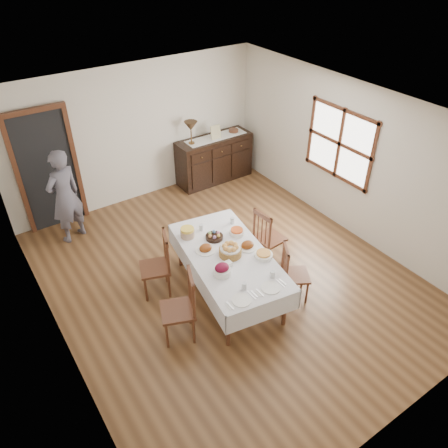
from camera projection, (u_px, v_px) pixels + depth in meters
ground at (228, 277)px, 6.82m from camera, size 6.00×6.00×0.00m
room_shell at (203, 176)px, 6.10m from camera, size 5.02×6.02×2.65m
dining_table at (228, 259)px, 6.18m from camera, size 1.39×2.24×0.72m
chair_left_near at (181, 306)px, 5.59m from camera, size 0.56×0.56×1.03m
chair_left_far at (158, 264)px, 6.28m from camera, size 0.54×0.54×1.01m
chair_right_near at (293, 272)px, 6.21m from camera, size 0.52×0.52×0.91m
chair_right_far at (268, 237)px, 6.84m from camera, size 0.44×0.44×0.99m
sideboard at (214, 159)px, 9.09m from camera, size 1.59×0.58×0.95m
person at (64, 194)px, 7.16m from camera, size 0.65×0.53×1.77m
bread_basket at (230, 250)px, 6.08m from camera, size 0.32×0.32×0.19m
egg_basket at (214, 237)px, 6.42m from camera, size 0.26×0.26×0.10m
ham_platter_a at (206, 249)px, 6.19m from camera, size 0.30×0.30×0.11m
ham_platter_b at (247, 245)px, 6.25m from camera, size 0.28×0.28×0.11m
beet_bowl at (222, 270)px, 5.76m from camera, size 0.24×0.24×0.17m
carrot_bowl at (237, 232)px, 6.50m from camera, size 0.23×0.23×0.09m
pineapple_bowl at (187, 232)px, 6.44m from camera, size 0.21×0.21×0.15m
casserole_dish at (263, 255)px, 6.08m from camera, size 0.26×0.26×0.07m
butter_dish at (227, 265)px, 5.90m from camera, size 0.15×0.11×0.07m
setting_left at (242, 295)px, 5.44m from camera, size 0.44×0.31×0.10m
setting_right at (271, 283)px, 5.62m from camera, size 0.44×0.31×0.10m
glass_far_a at (201, 227)px, 6.58m from camera, size 0.07×0.07×0.10m
glass_far_b at (232, 220)px, 6.73m from camera, size 0.07×0.07×0.10m
runner at (216, 137)px, 8.82m from camera, size 1.30×0.35×0.01m
table_lamp at (191, 127)px, 8.37m from camera, size 0.26×0.26×0.46m
picture_frame at (216, 132)px, 8.69m from camera, size 0.22×0.08×0.28m
deco_bowl at (233, 131)px, 9.03m from camera, size 0.20×0.20×0.06m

